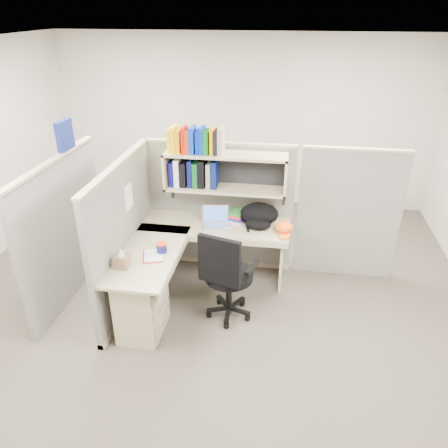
% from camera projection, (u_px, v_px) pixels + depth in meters
% --- Properties ---
extents(ground, '(6.00, 6.00, 0.00)m').
position_uv_depth(ground, '(207.00, 303.00, 4.97)').
color(ground, '#36312A').
rests_on(ground, ground).
extents(room_shell, '(6.00, 6.00, 6.00)m').
position_uv_depth(room_shell, '(204.00, 169.00, 4.24)').
color(room_shell, '#B4AEA2').
rests_on(room_shell, ground).
extents(cubicle, '(3.79, 1.84, 1.95)m').
position_uv_depth(cubicle, '(182.00, 213.00, 5.01)').
color(cubicle, '#5E5E5A').
rests_on(cubicle, ground).
extents(desk, '(1.74, 1.75, 0.73)m').
position_uv_depth(desk, '(163.00, 282.00, 4.58)').
color(desk, tan).
rests_on(desk, ground).
extents(laptop, '(0.35, 0.35, 0.22)m').
position_uv_depth(laptop, '(215.00, 217.00, 5.06)').
color(laptop, silver).
rests_on(laptop, desk).
extents(backpack, '(0.47, 0.38, 0.26)m').
position_uv_depth(backpack, '(259.00, 216.00, 5.04)').
color(backpack, black).
rests_on(backpack, desk).
extents(orange_cap, '(0.24, 0.26, 0.11)m').
position_uv_depth(orange_cap, '(284.00, 227.00, 4.96)').
color(orange_cap, orange).
rests_on(orange_cap, desk).
extents(snack_canister, '(0.11, 0.11, 0.11)m').
position_uv_depth(snack_canister, '(162.00, 247.00, 4.54)').
color(snack_canister, navy).
rests_on(snack_canister, desk).
extents(tissue_box, '(0.13, 0.13, 0.21)m').
position_uv_depth(tissue_box, '(121.00, 258.00, 4.27)').
color(tissue_box, '#8C684F').
rests_on(tissue_box, desk).
extents(mouse, '(0.10, 0.07, 0.04)m').
position_uv_depth(mouse, '(228.00, 228.00, 5.01)').
color(mouse, '#92AFCF').
rests_on(mouse, desk).
extents(paper_cup, '(0.10, 0.10, 0.11)m').
position_uv_depth(paper_cup, '(213.00, 215.00, 5.23)').
color(paper_cup, white).
rests_on(paper_cup, desk).
extents(book_stack, '(0.26, 0.30, 0.12)m').
position_uv_depth(book_stack, '(238.00, 215.00, 5.22)').
color(book_stack, slate).
rests_on(book_stack, desk).
extents(loose_paper, '(0.26, 0.31, 0.00)m').
position_uv_depth(loose_paper, '(154.00, 255.00, 4.51)').
color(loose_paper, silver).
rests_on(loose_paper, desk).
extents(task_chair, '(0.61, 0.57, 1.08)m').
position_uv_depth(task_chair, '(227.00, 289.00, 4.58)').
color(task_chair, black).
rests_on(task_chair, ground).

